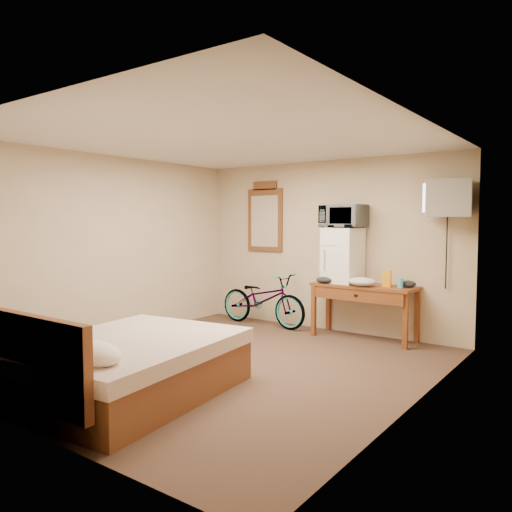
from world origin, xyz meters
name	(u,v)px	position (x,y,z in m)	size (l,w,h in m)	color
room	(228,254)	(0.00, 0.00, 1.25)	(4.60, 4.64, 2.50)	#493124
desk	(363,293)	(0.72, 2.00, 0.64)	(1.43, 0.59, 0.75)	brown
mini_fridge	(343,255)	(0.38, 2.07, 1.13)	(0.51, 0.49, 0.77)	white
microwave	(343,216)	(0.38, 2.07, 1.68)	(0.59, 0.40, 0.33)	white
snack_bag	(387,279)	(1.06, 1.99, 0.86)	(0.11, 0.06, 0.22)	orange
blue_cup	(400,283)	(1.25, 1.98, 0.81)	(0.07, 0.07, 0.12)	#40AFD9
cloth_cream	(362,282)	(0.77, 1.86, 0.81)	(0.38, 0.30, 0.12)	beige
cloth_dark_a	(324,280)	(0.21, 1.86, 0.80)	(0.24, 0.18, 0.09)	black
cloth_dark_b	(408,284)	(1.31, 2.10, 0.80)	(0.20, 0.16, 0.09)	black
crt_television	(447,198)	(1.79, 2.02, 1.89)	(0.63, 0.67, 0.45)	black
wall_mirror	(265,217)	(-1.09, 2.27, 1.67)	(0.65, 0.04, 1.11)	brown
bicycle	(263,299)	(-0.90, 1.95, 0.41)	(0.54, 1.55, 0.82)	black
bed	(123,365)	(-0.13, -1.37, 0.29)	(1.75, 2.18, 0.90)	brown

